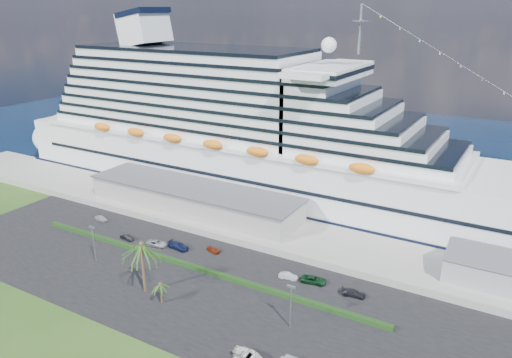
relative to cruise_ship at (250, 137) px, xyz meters
The scene contains 21 objects.
ground 69.56m from the cruise_ship, 71.40° to the right, with size 420.00×420.00×0.00m, color #234517.
asphalt_lot 59.58m from the cruise_ship, 67.89° to the right, with size 140.00×38.00×0.12m, color black.
wharf 35.90m from the cruise_ship, 48.10° to the right, with size 240.00×20.00×1.80m, color gray.
water 71.40m from the cruise_ship, 71.93° to the left, with size 420.00×160.00×0.02m, color #0B1832.
cruise_ship is the anchor object (origin of this frame).
terminal_building 26.92m from the cruise_ship, 98.22° to the right, with size 61.00×15.00×6.30m.
port_shed 78.32m from the cruise_ship, 18.08° to the right, with size 24.00×12.31×7.37m.
hedge 52.41m from the cruise_ship, 74.26° to the right, with size 88.00×1.10×0.90m, color black.
lamp_post_left 57.50m from the cruise_ship, 96.59° to the right, with size 1.60×0.35×8.27m.
lamp_post_right 70.64m from the cruise_ship, 53.44° to the right, with size 1.60×0.35×8.27m.
palm_tall 61.56m from the cruise_ship, 79.12° to the right, with size 8.82×8.82×11.13m.
palm_short 65.13m from the cruise_ship, 74.52° to the right, with size 3.53×3.53×4.56m.
parked_car_0 48.12m from the cruise_ship, 118.76° to the right, with size 1.57×3.91×1.33m, color #B7B7B9.
parked_car_1 48.22m from the cruise_ship, 100.10° to the right, with size 1.29×3.71×1.22m, color black.
parked_car_2 46.51m from the cruise_ship, 89.43° to the right, with size 2.28×4.95×1.38m, color #A4A6AD.
parked_car_3 45.54m from the cruise_ship, 82.19° to the right, with size 2.21×5.44×1.58m, color #111B3E.
parked_car_4 44.81m from the cruise_ship, 70.84° to the right, with size 1.44×3.58×1.22m, color maroon.
parked_car_5 55.88m from the cruise_ship, 50.88° to the right, with size 1.36×3.90×1.28m, color silver.
parked_car_6 58.36m from the cruise_ship, 45.94° to the right, with size 2.39×5.19×1.44m, color #0D3418.
parked_car_7 64.84m from the cruise_ship, 40.68° to the right, with size 1.91×4.69×1.36m, color black.
boat_trailer 79.52m from the cruise_ship, 59.46° to the right, with size 6.04×3.92×1.73m.
Camera 1 is at (52.08, -59.05, 53.32)m, focal length 35.00 mm.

